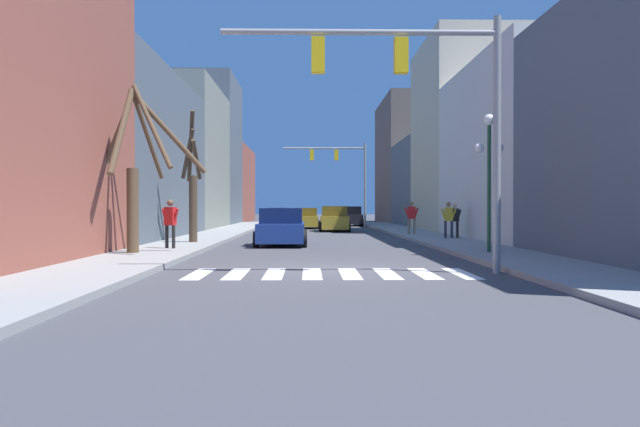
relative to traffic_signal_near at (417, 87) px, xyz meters
name	(u,v)px	position (x,y,z in m)	size (l,w,h in m)	color
ground_plane	(329,270)	(-2.05, 1.05, -4.47)	(240.00, 240.00, 0.00)	#424247
sidewalk_left	(110,267)	(-7.64, 1.05, -4.39)	(2.72, 90.00, 0.15)	gray
sidewalk_right	(546,266)	(3.53, 1.05, -4.39)	(2.72, 90.00, 0.15)	gray
building_row_left	(163,148)	(-11.99, 25.74, 0.93)	(6.00, 64.97, 13.48)	#934C3D
building_row_right	(462,156)	(7.89, 27.47, 0.58)	(6.00, 60.21, 12.41)	#515B66
crosswalk_stripes	(331,274)	(-2.05, 0.06, -4.47)	(6.75, 2.60, 0.01)	white
traffic_signal_near	(417,87)	(0.00, 0.00, 0.00)	(6.68, 0.28, 6.16)	gray
traffic_signal_far	(342,167)	(0.09, 34.90, 0.37)	(6.62, 0.28, 6.70)	gray
street_lamp_right_corner	(489,155)	(3.21, 5.08, -1.19)	(0.95, 0.36, 4.43)	#1E4C2D
car_driving_toward_lane	(334,219)	(-0.90, 26.41, -3.69)	(1.99, 4.44, 1.66)	#A38423
car_parked_left_mid	(306,219)	(-2.80, 32.09, -3.74)	(2.05, 4.80, 1.54)	#A38423
car_parked_right_mid	(282,228)	(-3.71, 11.04, -3.74)	(2.11, 4.10, 1.55)	navy
car_parked_left_far	(350,217)	(0.97, 38.36, -3.70)	(2.15, 4.15, 1.65)	black
car_driving_away_lane	(278,217)	(-5.17, 38.67, -3.75)	(1.97, 4.88, 1.53)	black
pedestrian_on_left_sidewalk	(412,215)	(2.93, 18.41, -3.29)	(0.75, 0.33, 1.75)	#7A705B
pedestrian_near_right_corner	(455,217)	(4.25, 14.19, -3.35)	(0.70, 0.29, 1.64)	black
pedestrian_on_right_sidewalk	(170,219)	(-7.46, 7.18, -3.31)	(0.70, 0.40, 1.71)	black
pedestrian_crossing_street	(449,217)	(3.93, 14.00, -3.32)	(0.73, 0.30, 1.69)	#282D47
street_tree_right_mid	(192,185)	(-7.45, 11.35, -1.97)	(0.79, 1.67, 5.49)	#473828
street_tree_left_near	(138,170)	(-7.98, 4.94, -1.69)	(3.34, 3.34, 5.36)	brown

